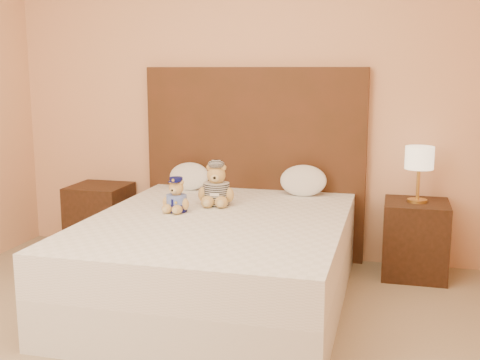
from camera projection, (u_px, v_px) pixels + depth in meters
The scene contains 10 objects.
room_walls at pixel (172, 1), 2.90m from camera, with size 4.04×4.52×2.72m.
bed at pixel (218, 259), 3.89m from camera, with size 1.60×2.00×0.55m.
headboard at pixel (254, 163), 4.76m from camera, with size 1.75×0.08×1.50m, color #4E2817.
nightstand_left at pixel (100, 218), 4.96m from camera, with size 0.45×0.45×0.55m, color #3A1E12.
nightstand_right at pixel (415, 239), 4.34m from camera, with size 0.45×0.45×0.55m, color #3A1E12.
lamp at pixel (419, 161), 4.24m from camera, with size 0.20×0.20×0.40m.
teddy_police at pixel (176, 195), 3.98m from camera, with size 0.20×0.19×0.23m, color #B89147, non-canonical shape.
teddy_prisoner at pixel (216, 184), 4.17m from camera, with size 0.26×0.25×0.30m, color #B89147, non-canonical shape.
pillow_left at pixel (189, 175), 4.73m from camera, with size 0.32×0.21×0.23m, color white.
pillow_right at pixel (303, 179), 4.50m from camera, with size 0.35×0.23×0.25m, color white.
Camera 1 is at (1.07, -2.38, 1.49)m, focal length 45.00 mm.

